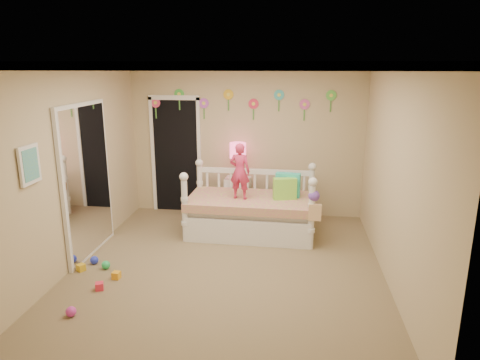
# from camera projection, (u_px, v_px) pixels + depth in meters

# --- Properties ---
(floor) EXTENTS (4.00, 4.50, 0.01)m
(floor) POSITION_uv_depth(u_px,v_px,m) (227.00, 269.00, 5.61)
(floor) COLOR #7F684C
(floor) RESTS_ON ground
(ceiling) EXTENTS (4.00, 4.50, 0.01)m
(ceiling) POSITION_uv_depth(u_px,v_px,m) (225.00, 63.00, 4.93)
(ceiling) COLOR white
(ceiling) RESTS_ON floor
(back_wall) EXTENTS (4.00, 0.01, 2.60)m
(back_wall) POSITION_uv_depth(u_px,v_px,m) (246.00, 141.00, 7.43)
(back_wall) COLOR tan
(back_wall) RESTS_ON floor
(left_wall) EXTENTS (0.01, 4.50, 2.60)m
(left_wall) POSITION_uv_depth(u_px,v_px,m) (71.00, 168.00, 5.51)
(left_wall) COLOR tan
(left_wall) RESTS_ON floor
(right_wall) EXTENTS (0.01, 4.50, 2.60)m
(right_wall) POSITION_uv_depth(u_px,v_px,m) (395.00, 178.00, 5.03)
(right_wall) COLOR tan
(right_wall) RESTS_ON floor
(crown_molding) EXTENTS (4.00, 4.50, 0.06)m
(crown_molding) POSITION_uv_depth(u_px,v_px,m) (225.00, 65.00, 4.94)
(crown_molding) COLOR white
(crown_molding) RESTS_ON ceiling
(daybed) EXTENTS (1.99, 1.11, 1.07)m
(daybed) POSITION_uv_depth(u_px,v_px,m) (251.00, 201.00, 6.69)
(daybed) COLOR white
(daybed) RESTS_ON floor
(pillow_turquoise) EXTENTS (0.39, 0.18, 0.37)m
(pillow_turquoise) POSITION_uv_depth(u_px,v_px,m) (288.00, 185.00, 6.66)
(pillow_turquoise) COLOR #24B698
(pillow_turquoise) RESTS_ON daybed
(pillow_lime) EXTENTS (0.37, 0.21, 0.33)m
(pillow_lime) POSITION_uv_depth(u_px,v_px,m) (285.00, 189.00, 6.53)
(pillow_lime) COLOR #8BE244
(pillow_lime) RESTS_ON daybed
(child) EXTENTS (0.34, 0.25, 0.86)m
(child) POSITION_uv_depth(u_px,v_px,m) (240.00, 171.00, 6.49)
(child) COLOR #D5305B
(child) RESTS_ON daybed
(nightstand) EXTENTS (0.44, 0.34, 0.70)m
(nightstand) POSITION_uv_depth(u_px,v_px,m) (238.00, 197.00, 7.46)
(nightstand) COLOR white
(nightstand) RESTS_ON floor
(table_lamp) EXTENTS (0.27, 0.27, 0.60)m
(table_lamp) POSITION_uv_depth(u_px,v_px,m) (238.00, 155.00, 7.26)
(table_lamp) COLOR #F52057
(table_lamp) RESTS_ON nightstand
(closet_doorway) EXTENTS (0.90, 0.04, 2.07)m
(closet_doorway) POSITION_uv_depth(u_px,v_px,m) (176.00, 155.00, 7.63)
(closet_doorway) COLOR black
(closet_doorway) RESTS_ON back_wall
(flower_decals) EXTENTS (3.40, 0.02, 0.50)m
(flower_decals) POSITION_uv_depth(u_px,v_px,m) (241.00, 104.00, 7.26)
(flower_decals) COLOR #B2668C
(flower_decals) RESTS_ON back_wall
(mirror_closet) EXTENTS (0.07, 1.30, 2.10)m
(mirror_closet) POSITION_uv_depth(u_px,v_px,m) (87.00, 181.00, 5.86)
(mirror_closet) COLOR white
(mirror_closet) RESTS_ON left_wall
(wall_picture) EXTENTS (0.05, 0.34, 0.42)m
(wall_picture) POSITION_uv_depth(u_px,v_px,m) (29.00, 165.00, 4.58)
(wall_picture) COLOR white
(wall_picture) RESTS_ON left_wall
(hanging_bag) EXTENTS (0.20, 0.16, 0.36)m
(hanging_bag) POSITION_uv_depth(u_px,v_px,m) (314.00, 206.00, 6.06)
(hanging_bag) COLOR beige
(hanging_bag) RESTS_ON daybed
(toy_scatter) EXTENTS (1.25, 1.51, 0.11)m
(toy_scatter) POSITION_uv_depth(u_px,v_px,m) (93.00, 285.00, 5.10)
(toy_scatter) COLOR #996666
(toy_scatter) RESTS_ON floor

